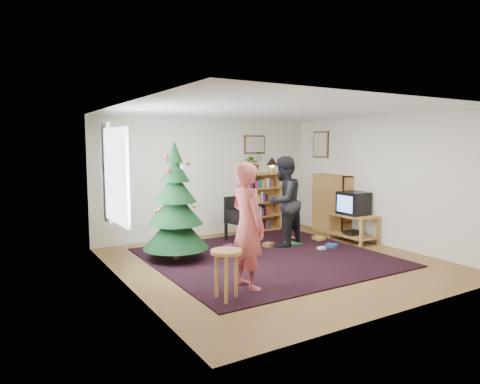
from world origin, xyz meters
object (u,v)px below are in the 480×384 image
bookshelf_right (332,204)px  person_standing (248,226)px  table_lamp (272,162)px  picture_right (321,145)px  person_by_chair (283,202)px  christmas_tree (175,211)px  stool (226,262)px  armchair (239,217)px  bookshelf_back (261,201)px  tv_stand (353,225)px  crt_tv (353,203)px  picture_back (255,145)px  potted_plant (254,163)px

bookshelf_right → person_standing: 4.04m
table_lamp → bookshelf_right: bearing=-54.8°
picture_right → person_by_chair: 2.24m
picture_right → christmas_tree: size_ratio=0.30×
stool → person_by_chair: 3.07m
christmas_tree → armchair: size_ratio=2.23×
bookshelf_right → armchair: size_ratio=1.45×
bookshelf_back → stool: size_ratio=1.99×
tv_stand → person_standing: size_ratio=0.55×
crt_tv → picture_back: bearing=117.8°
picture_back → crt_tv: picture_back is taller
picture_right → crt_tv: bearing=-101.2°
picture_back → table_lamp: (0.39, -0.13, -0.40)m
tv_stand → stool: 4.13m
potted_plant → crt_tv: bearing=-58.1°
armchair → person_by_chair: bearing=-72.7°
stool → table_lamp: table_lamp is taller
stool → person_by_chair: (2.34, 1.96, 0.36)m
stool → person_standing: person_standing is taller
person_standing → tv_stand: bearing=-70.8°
stool → person_by_chair: person_by_chair is taller
christmas_tree → tv_stand: 3.69m
christmas_tree → bookshelf_right: size_ratio=1.54×
person_by_chair → table_lamp: 1.84m
bookshelf_right → table_lamp: table_lamp is taller
christmas_tree → armchair: (1.68, 0.76, -0.35)m
crt_tv → person_by_chair: 1.52m
christmas_tree → picture_right: bearing=11.5°
person_by_chair → christmas_tree: bearing=-23.4°
crt_tv → table_lamp: size_ratio=1.44×
crt_tv → person_standing: size_ratio=0.30×
bookshelf_right → person_standing: (-3.46, -2.08, 0.20)m
tv_stand → potted_plant: bearing=122.0°
bookshelf_right → potted_plant: 1.93m
potted_plant → table_lamp: (0.50, 0.00, 0.00)m
christmas_tree → crt_tv: size_ratio=3.82×
stool → table_lamp: size_ratio=1.78×
picture_right → person_by_chair: (-1.73, -0.92, -1.08)m
tv_stand → crt_tv: crt_tv is taller
person_by_chair → potted_plant: potted_plant is taller
table_lamp → bookshelf_back: bearing=-180.0°
bookshelf_back → table_lamp: 0.93m
picture_right → christmas_tree: bearing=-168.5°
tv_stand → person_by_chair: 1.61m
stool → table_lamp: (3.14, 3.47, 1.04)m
picture_back → crt_tv: bearing=-62.2°
bookshelf_back → tv_stand: size_ratio=1.36×
picture_right → stool: (-4.07, -2.88, -1.45)m
bookshelf_right → person_standing: person_standing is taller
picture_back → person_standing: size_ratio=0.32×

